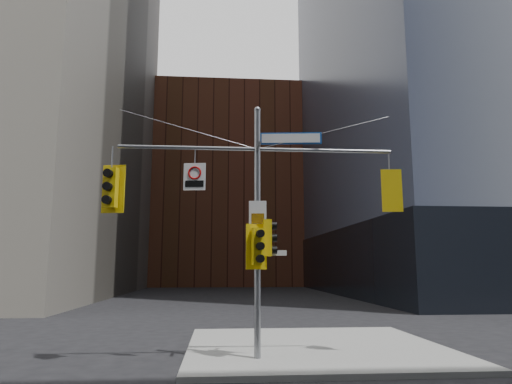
{
  "coord_description": "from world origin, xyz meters",
  "views": [
    {
      "loc": [
        -1.08,
        -10.9,
        2.62
      ],
      "look_at": [
        -0.04,
        2.0,
        4.73
      ],
      "focal_mm": 32.0,
      "sensor_mm": 36.0,
      "label": 1
    }
  ],
  "objects": [
    {
      "name": "ground",
      "position": [
        0.0,
        0.0,
        0.0
      ],
      "size": [
        160.0,
        160.0,
        0.0
      ],
      "primitive_type": "plane",
      "color": "black",
      "rests_on": "ground"
    },
    {
      "name": "sidewalk_corner",
      "position": [
        2.0,
        4.0,
        0.07
      ],
      "size": [
        8.0,
        8.0,
        0.15
      ],
      "primitive_type": "cube",
      "color": "gray",
      "rests_on": "ground"
    },
    {
      "name": "brick_midrise",
      "position": [
        0.0,
        58.0,
        14.0
      ],
      "size": [
        26.0,
        20.0,
        28.0
      ],
      "primitive_type": "cube",
      "color": "brown",
      "rests_on": "ground"
    },
    {
      "name": "signal_assembly",
      "position": [
        0.0,
        1.99,
        4.42
      ],
      "size": [
        8.0,
        0.8,
        7.3
      ],
      "color": "gray",
      "rests_on": "ground"
    },
    {
      "name": "traffic_light_west_arm",
      "position": [
        -4.14,
        2.01,
        4.8
      ],
      "size": [
        0.66,
        0.59,
        1.39
      ],
      "rotation": [
        0.0,
        0.0,
        -0.19
      ],
      "color": "#DAB60B",
      "rests_on": "ground"
    },
    {
      "name": "traffic_light_east_arm",
      "position": [
        3.94,
        1.99,
        4.8
      ],
      "size": [
        0.6,
        0.5,
        1.25
      ],
      "rotation": [
        0.0,
        0.0,
        3.03
      ],
      "color": "#DAB60B",
      "rests_on": "ground"
    },
    {
      "name": "traffic_light_pole_side",
      "position": [
        0.32,
        2.0,
        3.41
      ],
      "size": [
        0.4,
        0.34,
        1.03
      ],
      "rotation": [
        0.0,
        0.0,
        1.56
      ],
      "color": "#DAB60B",
      "rests_on": "ground"
    },
    {
      "name": "traffic_light_pole_front",
      "position": [
        -0.0,
        1.73,
        3.16
      ],
      "size": [
        0.6,
        0.54,
        1.26
      ],
      "rotation": [
        0.0,
        0.0,
        0.22
      ],
      "color": "#DAB60B",
      "rests_on": "ground"
    },
    {
      "name": "street_sign_blade",
      "position": [
        0.99,
        2.0,
        6.35
      ],
      "size": [
        1.82,
        0.25,
        0.36
      ],
      "rotation": [
        0.0,
        0.0,
        -0.11
      ],
      "color": "#103D94",
      "rests_on": "ground"
    },
    {
      "name": "regulatory_sign_arm",
      "position": [
        -1.8,
        1.97,
        5.18
      ],
      "size": [
        0.63,
        0.13,
        0.79
      ],
      "rotation": [
        0.0,
        0.0,
        -0.13
      ],
      "color": "silver",
      "rests_on": "ground"
    },
    {
      "name": "regulatory_sign_pole",
      "position": [
        0.0,
        1.88,
        4.11
      ],
      "size": [
        0.5,
        0.08,
        0.65
      ],
      "rotation": [
        0.0,
        0.0,
        -0.11
      ],
      "color": "silver",
      "rests_on": "ground"
    },
    {
      "name": "street_blade_ew",
      "position": [
        0.45,
        2.0,
        2.99
      ],
      "size": [
        0.76,
        0.08,
        0.15
      ],
      "rotation": [
        0.0,
        0.0,
        -0.06
      ],
      "color": "silver",
      "rests_on": "ground"
    },
    {
      "name": "street_blade_ns",
      "position": [
        0.0,
        2.45,
        2.92
      ],
      "size": [
        0.12,
        0.69,
        0.14
      ],
      "rotation": [
        0.0,
        0.0,
        -0.13
      ],
      "color": "#145926",
      "rests_on": "ground"
    }
  ]
}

